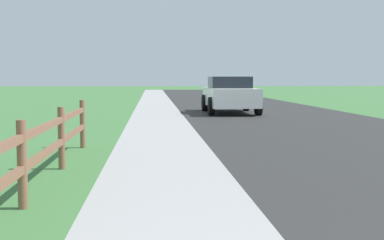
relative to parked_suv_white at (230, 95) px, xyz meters
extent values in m
plane|color=#40723C|center=(-2.01, 4.90, -0.76)|extent=(120.00, 120.00, 0.00)
cube|color=#2C2C2C|center=(1.49, 6.90, -0.76)|extent=(7.00, 66.00, 0.01)
cube|color=#9F9D9E|center=(-5.01, 6.90, -0.76)|extent=(6.00, 66.00, 0.01)
cube|color=#40723C|center=(-6.51, 6.90, -0.76)|extent=(5.00, 66.00, 0.00)
cylinder|color=brown|center=(-4.66, -15.31, -0.26)|extent=(0.11, 0.11, 1.01)
cylinder|color=brown|center=(-4.66, -12.81, -0.26)|extent=(0.11, 0.11, 1.01)
cylinder|color=brown|center=(-4.66, -10.30, -0.26)|extent=(0.11, 0.11, 1.01)
cube|color=brown|center=(-4.66, -15.31, -0.31)|extent=(0.07, 10.03, 0.09)
cube|color=brown|center=(-4.66, -15.31, 0.04)|extent=(0.07, 10.03, 0.09)
cube|color=white|center=(0.00, -0.02, -0.09)|extent=(1.88, 4.40, 0.73)
cube|color=#1E232B|center=(0.00, 0.11, 0.51)|extent=(1.64, 1.88, 0.47)
cylinder|color=black|center=(0.91, -1.39, -0.40)|extent=(0.22, 0.72, 0.72)
cylinder|color=black|center=(-0.93, -1.38, -0.40)|extent=(0.22, 0.72, 0.72)
cylinder|color=black|center=(0.93, 1.33, -0.40)|extent=(0.22, 0.72, 0.72)
cylinder|color=black|center=(-0.91, 1.34, -0.40)|extent=(0.22, 0.72, 0.72)
camera|label=1|loc=(-3.21, -21.12, 0.72)|focal=48.14mm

